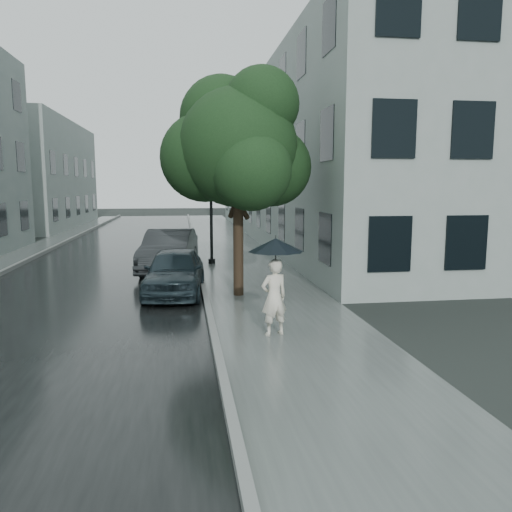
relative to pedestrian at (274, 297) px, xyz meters
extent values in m
plane|color=black|center=(0.30, 1.00, -0.82)|extent=(120.00, 120.00, 0.00)
cube|color=slate|center=(0.55, 13.00, -0.82)|extent=(3.50, 60.00, 0.01)
cube|color=slate|center=(-1.28, 13.00, -0.75)|extent=(0.15, 60.00, 0.15)
cube|color=black|center=(-4.78, 13.00, -0.82)|extent=(6.85, 60.00, 0.00)
cube|color=slate|center=(-8.28, 13.00, -0.75)|extent=(0.15, 60.00, 0.15)
cube|color=#4C5451|center=(-9.20, 13.00, -0.82)|extent=(1.70, 60.00, 0.01)
cube|color=gray|center=(5.80, 20.50, 3.68)|extent=(7.00, 36.00, 9.00)
cube|color=black|center=(2.32, 20.50, 3.68)|extent=(0.08, 32.40, 7.20)
cube|color=gray|center=(-13.50, 31.00, 3.18)|extent=(7.00, 18.00, 8.00)
cube|color=black|center=(-10.02, 31.00, 3.18)|extent=(0.08, 16.20, 6.40)
imported|color=silver|center=(0.00, 0.00, 0.00)|extent=(0.68, 0.55, 1.62)
cylinder|color=black|center=(0.03, 0.00, 0.58)|extent=(0.02, 0.02, 0.78)
cone|color=black|center=(0.03, 0.00, 1.11)|extent=(1.50, 1.50, 0.28)
cylinder|color=black|center=(0.03, 0.00, 1.27)|extent=(0.02, 0.02, 0.08)
cylinder|color=black|center=(0.03, 0.00, 0.16)|extent=(0.03, 0.03, 0.06)
cylinder|color=#332619|center=(-0.30, 4.00, 0.64)|extent=(0.29, 0.29, 2.92)
sphere|color=#1D3E1C|center=(-0.30, 4.00, 3.37)|extent=(3.32, 3.32, 3.32)
sphere|color=#1D3E1C|center=(0.72, 4.38, 2.86)|extent=(2.29, 2.29, 2.29)
sphere|color=#1D3E1C|center=(-1.20, 4.51, 3.12)|extent=(2.56, 2.56, 2.56)
sphere|color=#1D3E1C|center=(-0.06, 3.10, 2.73)|extent=(2.16, 2.16, 2.16)
sphere|color=#1D3E1C|center=(-0.69, 4.76, 4.27)|extent=(2.42, 2.42, 2.42)
sphere|color=#1D3E1C|center=(0.33, 3.75, 4.52)|extent=(2.06, 2.06, 2.06)
cylinder|color=black|center=(-0.73, 10.00, 1.91)|extent=(0.12, 0.12, 5.46)
cylinder|color=black|center=(-0.73, 10.00, -0.72)|extent=(0.28, 0.28, 0.20)
cylinder|color=black|center=(-0.98, 10.01, 4.64)|extent=(0.50, 0.11, 0.08)
sphere|color=silver|center=(-1.28, 10.02, 4.59)|extent=(0.32, 0.32, 0.32)
imported|color=#1C2A30|center=(-2.12, 4.36, -0.14)|extent=(1.94, 4.10, 1.36)
imported|color=#272B2D|center=(-2.38, 8.43, -0.04)|extent=(2.25, 4.85, 1.54)
camera|label=1|loc=(-1.87, -10.07, 2.32)|focal=35.00mm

